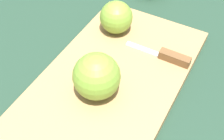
% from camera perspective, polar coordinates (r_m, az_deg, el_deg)
% --- Properties ---
extents(ground_plane, '(4.00, 4.00, 0.00)m').
position_cam_1_polar(ground_plane, '(0.63, -0.00, -2.42)').
color(ground_plane, '#1E3828').
extents(cutting_board, '(0.48, 0.34, 0.02)m').
position_cam_1_polar(cutting_board, '(0.62, -0.00, -1.85)').
color(cutting_board, '#A37A4C').
rests_on(cutting_board, ground_plane).
extents(apple_half_left, '(0.09, 0.09, 0.09)m').
position_cam_1_polar(apple_half_left, '(0.56, -2.84, -1.14)').
color(apple_half_left, olive).
rests_on(apple_half_left, cutting_board).
extents(apple_half_right, '(0.07, 0.07, 0.07)m').
position_cam_1_polar(apple_half_right, '(0.69, 0.80, 9.61)').
color(apple_half_right, olive).
rests_on(apple_half_right, cutting_board).
extents(knife, '(0.04, 0.14, 0.02)m').
position_cam_1_polar(knife, '(0.65, 10.72, 2.37)').
color(knife, silver).
rests_on(knife, cutting_board).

